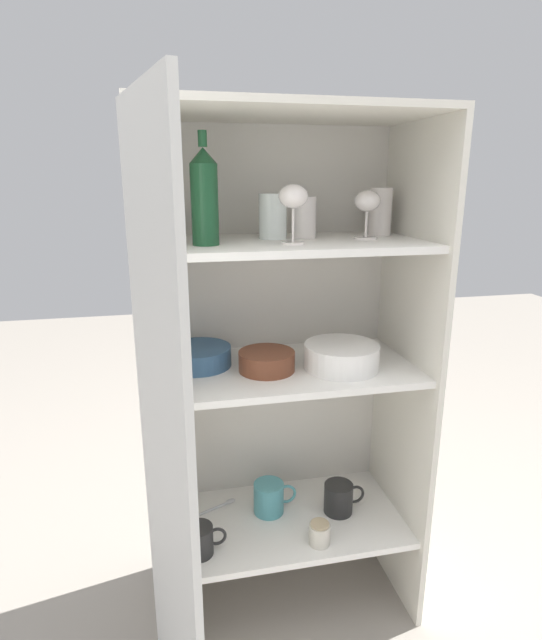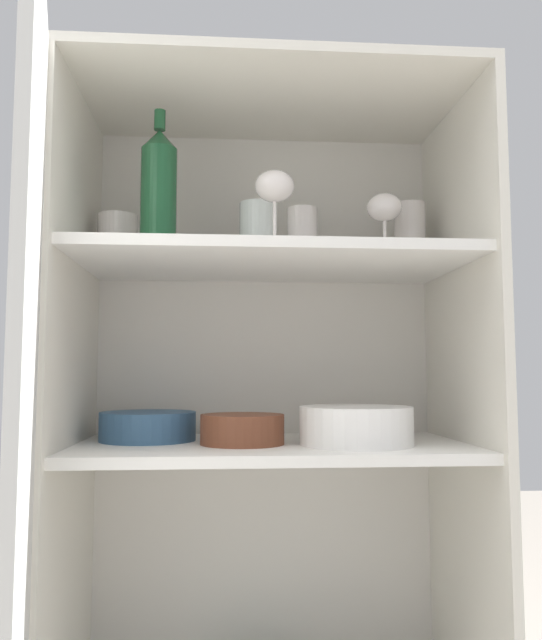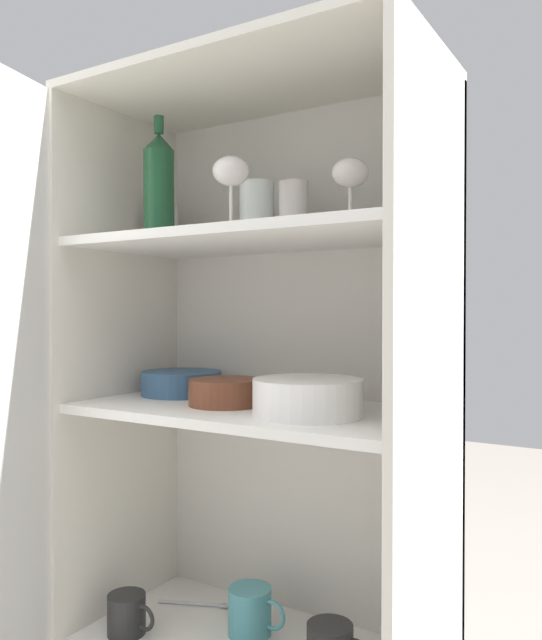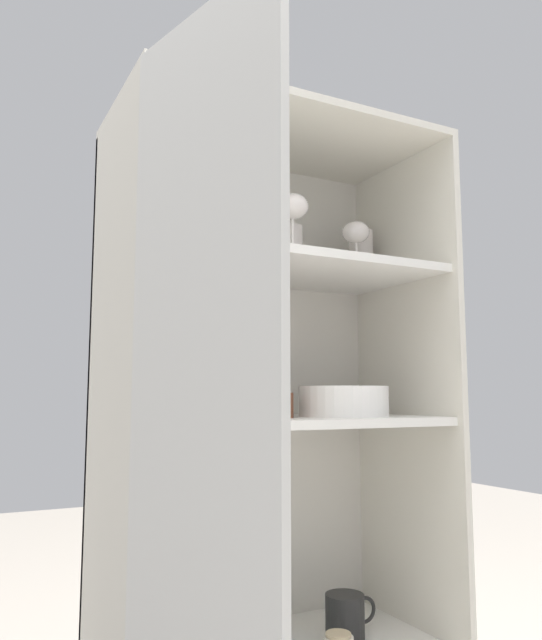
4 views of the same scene
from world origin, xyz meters
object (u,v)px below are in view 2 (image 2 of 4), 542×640
serving_bowl_small (242,428)px  mixing_bowl_large (148,425)px  wine_bottle (159,189)px  plate_stack_white (356,426)px

serving_bowl_small → mixing_bowl_large: bearing=157.4°
serving_bowl_small → wine_bottle: bearing=-169.8°
wine_bottle → serving_bowl_small: 0.48m
mixing_bowl_large → serving_bowl_small: (0.19, -0.08, -0.00)m
wine_bottle → serving_bowl_small: size_ratio=1.71×
plate_stack_white → mixing_bowl_large: (-0.40, 0.10, -0.00)m
mixing_bowl_large → serving_bowl_small: 0.20m
wine_bottle → plate_stack_white: wine_bottle is taller
plate_stack_white → mixing_bowl_large: bearing=165.4°
wine_bottle → mixing_bowl_large: size_ratio=1.43×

